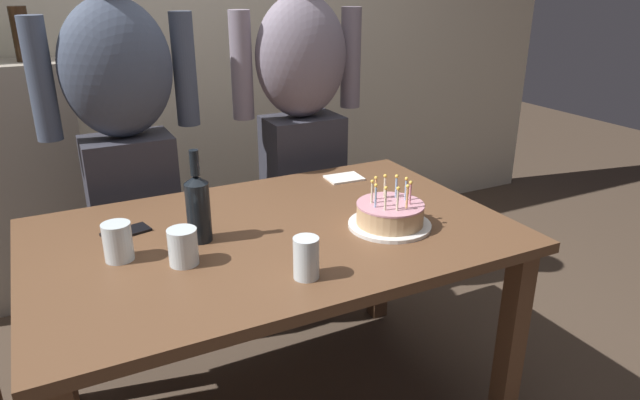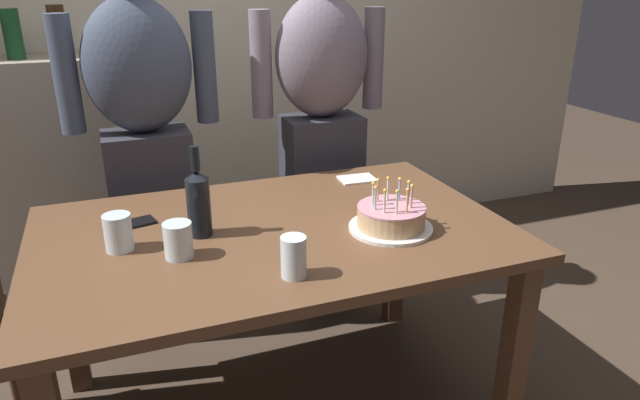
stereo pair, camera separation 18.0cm
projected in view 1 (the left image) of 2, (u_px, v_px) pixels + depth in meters
The scene contains 11 objects.
back_wall at pixel (153, 18), 2.91m from camera, with size 5.20×0.10×2.60m, color beige.
dining_table at pixel (274, 258), 1.86m from camera, with size 1.50×0.96×0.74m.
birthday_cake at pixel (390, 215), 1.84m from camera, with size 0.27×0.27×0.16m.
water_glass_near at pixel (306, 258), 1.52m from camera, with size 0.07×0.07×0.12m, color silver.
water_glass_far at pixel (118, 242), 1.62m from camera, with size 0.08×0.08×0.11m, color silver.
water_glass_side at pixel (183, 247), 1.60m from camera, with size 0.08×0.08×0.11m, color silver.
wine_bottle at pixel (198, 206), 1.72m from camera, with size 0.07×0.07×0.29m.
cell_phone at pixel (126, 232), 1.80m from camera, with size 0.14×0.07×0.01m, color black.
napkin_stack at pixel (344, 178), 2.29m from camera, with size 0.14×0.11×0.01m, color white.
person_man_bearded at pixel (127, 148), 2.22m from camera, with size 0.61×0.27×1.66m.
person_woman_cardigan at pixel (302, 127), 2.54m from camera, with size 0.61×0.27×1.66m.
Camera 1 is at (-0.62, -1.55, 1.50)m, focal length 32.04 mm.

